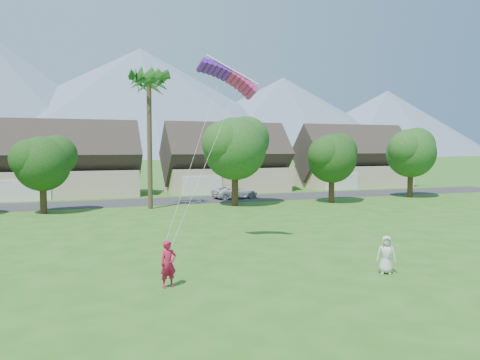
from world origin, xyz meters
name	(u,v)px	position (x,y,z in m)	size (l,w,h in m)	color
ground	(336,305)	(0.00, 0.00, 0.00)	(500.00, 500.00, 0.00)	#2D6019
street	(161,201)	(0.00, 34.00, 0.01)	(90.00, 7.00, 0.01)	#2D2D30
kite_flyer	(168,264)	(-5.17, 4.13, 0.94)	(0.69, 0.45, 1.88)	#AE1336
watcher	(386,255)	(4.33, 2.89, 0.85)	(0.83, 0.54, 1.69)	silver
parked_car	(235,192)	(8.12, 34.00, 0.71)	(2.35, 5.09, 1.41)	silver
mountain_ridge	(106,105)	(10.40, 260.00, 29.07)	(540.00, 240.00, 70.00)	slate
houses_row	(152,165)	(0.49, 42.99, 3.44)	(72.75, 8.19, 8.86)	beige
tree_row	(160,155)	(-1.14, 27.92, 4.89)	(62.27, 6.67, 8.45)	#47301C
fan_palm	(149,78)	(-2.00, 28.50, 11.80)	(3.00, 3.00, 13.80)	#4C3D26
parafoil_kite	(229,75)	(-0.48, 10.47, 9.53)	(3.46, 1.16, 0.50)	#6419BC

